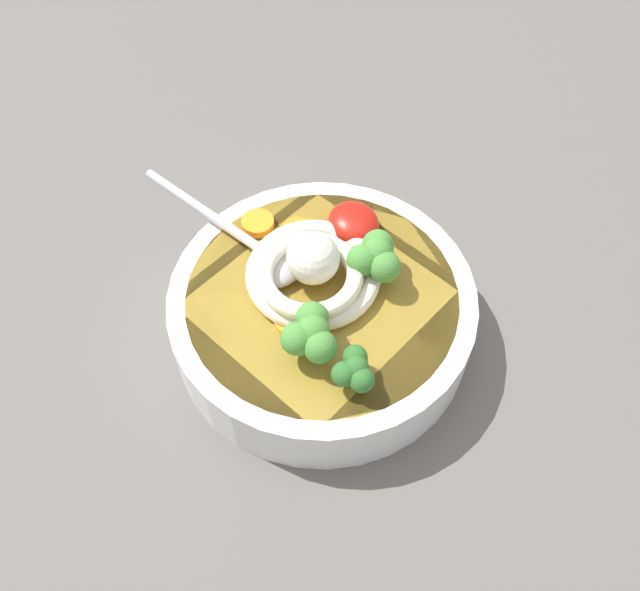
# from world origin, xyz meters

# --- Properties ---
(table_slab) EXTENTS (1.24, 1.24, 0.03)m
(table_slab) POSITION_xyz_m (0.00, 0.00, 0.01)
(table_slab) COLOR #5B5651
(table_slab) RESTS_ON ground
(soup_bowl) EXTENTS (0.24, 0.24, 0.05)m
(soup_bowl) POSITION_xyz_m (0.01, -0.00, 0.05)
(soup_bowl) COLOR white
(soup_bowl) RESTS_ON table_slab
(noodle_pile) EXTENTS (0.12, 0.11, 0.05)m
(noodle_pile) POSITION_xyz_m (-0.01, -0.00, 0.09)
(noodle_pile) COLOR silver
(noodle_pile) RESTS_ON soup_bowl
(soup_spoon) EXTENTS (0.17, 0.11, 0.02)m
(soup_spoon) POSITION_xyz_m (-0.04, -0.03, 0.09)
(soup_spoon) COLOR #B7B7BC
(soup_spoon) RESTS_ON soup_bowl
(chili_sauce_dollop) EXTENTS (0.04, 0.04, 0.02)m
(chili_sauce_dollop) POSITION_xyz_m (-0.04, 0.05, 0.09)
(chili_sauce_dollop) COLOR #B2190F
(chili_sauce_dollop) RESTS_ON soup_bowl
(broccoli_floret_rear) EXTENTS (0.05, 0.04, 0.04)m
(broccoli_floret_rear) POSITION_xyz_m (0.05, -0.03, 0.10)
(broccoli_floret_rear) COLOR #7A9E60
(broccoli_floret_rear) RESTS_ON soup_bowl
(broccoli_floret_near_spoon) EXTENTS (0.04, 0.03, 0.03)m
(broccoli_floret_near_spoon) POSITION_xyz_m (0.09, -0.01, 0.10)
(broccoli_floret_near_spoon) COLOR #7A9E60
(broccoli_floret_near_spoon) RESTS_ON soup_bowl
(broccoli_floret_far) EXTENTS (0.05, 0.04, 0.04)m
(broccoli_floret_far) POSITION_xyz_m (0.01, 0.04, 0.10)
(broccoli_floret_far) COLOR #7A9E60
(broccoli_floret_far) RESTS_ON soup_bowl
(carrot_slice_right) EXTENTS (0.03, 0.03, 0.00)m
(carrot_slice_right) POSITION_xyz_m (0.02, -0.03, 0.08)
(carrot_slice_right) COLOR orange
(carrot_slice_right) RESTS_ON soup_bowl
(carrot_slice_front) EXTENTS (0.03, 0.03, 0.01)m
(carrot_slice_front) POSITION_xyz_m (-0.08, -0.02, 0.08)
(carrot_slice_front) COLOR orange
(carrot_slice_front) RESTS_ON soup_bowl
(carrot_slice_center) EXTENTS (0.03, 0.03, 0.01)m
(carrot_slice_center) POSITION_xyz_m (-0.06, 0.01, 0.08)
(carrot_slice_center) COLOR orange
(carrot_slice_center) RESTS_ON soup_bowl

